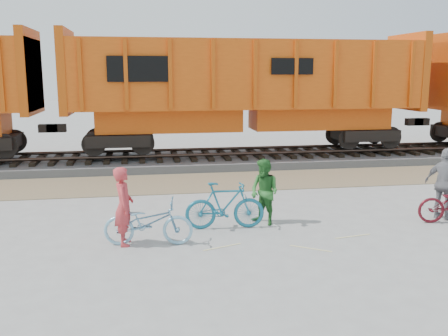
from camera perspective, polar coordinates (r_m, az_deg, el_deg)
The scene contains 10 objects.
ground at distance 11.56m, azimuth 4.10°, elevation -7.40°, with size 120.00×120.00×0.00m, color #9E9E99.
gravel_strip at distance 16.77m, azimuth -0.31°, elevation -1.56°, with size 120.00×3.00×0.02m, color #897455.
ballast_bed at distance 20.14m, azimuth -1.91°, elevation 0.94°, with size 120.00×4.00×0.30m, color slate.
track at distance 20.08m, azimuth -1.92°, elevation 1.85°, with size 120.00×2.60×0.24m.
hopper_car_center at distance 20.11m, azimuth 2.54°, elevation 9.11°, with size 14.00×3.13×4.65m.
bicycle_blue at distance 10.75m, azimuth -8.65°, elevation -6.15°, with size 0.66×1.89×0.99m, color #7DB7D5.
bicycle_teal at distance 11.68m, azimuth 0.09°, elevation -4.31°, with size 0.53×1.86×1.12m, color #17647F.
person_solo at distance 10.76m, azimuth -11.38°, elevation -4.30°, with size 0.61×0.40×1.69m, color #BC3439.
person_man at distance 12.02m, azimuth 4.65°, elevation -2.76°, with size 0.77×0.60×1.59m, color #2B6E2B.
person_woman at distance 13.55m, azimuth 23.96°, elevation -1.68°, with size 1.05×0.44×1.79m, color gray.
Camera 1 is at (-2.63, -10.66, 3.62)m, focal length 40.00 mm.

